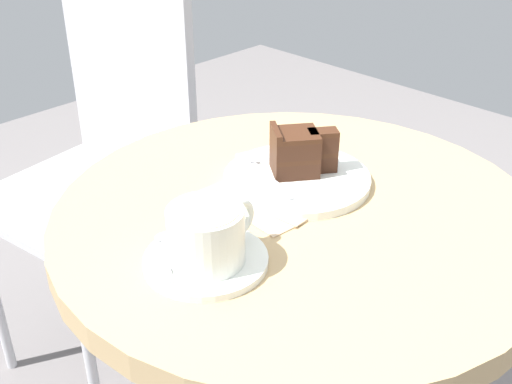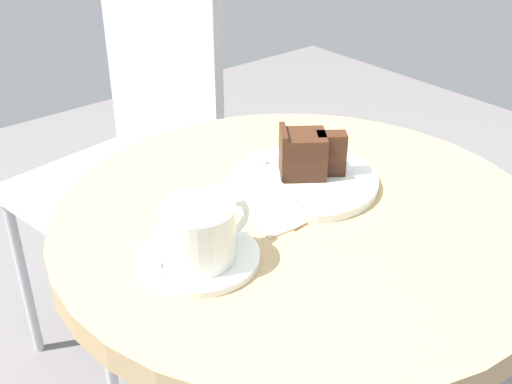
{
  "view_description": "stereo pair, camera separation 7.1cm",
  "coord_description": "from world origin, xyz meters",
  "views": [
    {
      "loc": [
        -0.56,
        -0.47,
        1.16
      ],
      "look_at": [
        -0.06,
        0.02,
        0.76
      ],
      "focal_mm": 45.0,
      "sensor_mm": 36.0,
      "label": 1
    },
    {
      "loc": [
        -0.51,
        -0.52,
        1.16
      ],
      "look_at": [
        -0.06,
        0.02,
        0.76
      ],
      "focal_mm": 45.0,
      "sensor_mm": 36.0,
      "label": 2
    }
  ],
  "objects": [
    {
      "name": "cafe_chair",
      "position": [
        0.12,
        0.65,
        0.56
      ],
      "size": [
        0.43,
        0.43,
        0.96
      ],
      "rotation": [
        0.0,
        0.0,
        4.86
      ],
      "color": "#BCBCC1",
      "rests_on": "ground"
    },
    {
      "name": "teaspoon",
      "position": [
        -0.19,
        0.04,
        0.73
      ],
      "size": [
        0.06,
        0.09,
        0.0
      ],
      "rotation": [
        0.0,
        0.0,
        0.99
      ],
      "color": "silver",
      "rests_on": "saucer"
    },
    {
      "name": "coffee_cup",
      "position": [
        -0.17,
        -0.01,
        0.77
      ],
      "size": [
        0.12,
        0.09,
        0.07
      ],
      "color": "silver",
      "rests_on": "saucer"
    },
    {
      "name": "cake_plate",
      "position": [
        0.05,
        0.05,
        0.73
      ],
      "size": [
        0.21,
        0.21,
        0.01
      ],
      "color": "silver",
      "rests_on": "cafe_table"
    },
    {
      "name": "saucer",
      "position": [
        -0.17,
        -0.01,
        0.73
      ],
      "size": [
        0.15,
        0.15,
        0.01
      ],
      "color": "silver",
      "rests_on": "cafe_table"
    },
    {
      "name": "napkin",
      "position": [
        0.02,
        0.04,
        0.72
      ],
      "size": [
        0.18,
        0.17,
        0.0
      ],
      "rotation": [
        0.0,
        0.0,
        6.2
      ],
      "color": "tan",
      "rests_on": "cafe_table"
    },
    {
      "name": "cafe_table",
      "position": [
        0.0,
        0.0,
        0.59
      ],
      "size": [
        0.65,
        0.65,
        0.72
      ],
      "color": "tan",
      "rests_on": "ground"
    },
    {
      "name": "cake_slice",
      "position": [
        0.06,
        0.05,
        0.76
      ],
      "size": [
        0.1,
        0.09,
        0.07
      ],
      "rotation": [
        0.0,
        0.0,
        5.64
      ],
      "color": "#422619",
      "rests_on": "cake_plate"
    },
    {
      "name": "fork",
      "position": [
        0.02,
        0.09,
        0.74
      ],
      "size": [
        0.06,
        0.15,
        0.0
      ],
      "rotation": [
        0.0,
        0.0,
        1.26
      ],
      "color": "silver",
      "rests_on": "cake_plate"
    }
  ]
}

